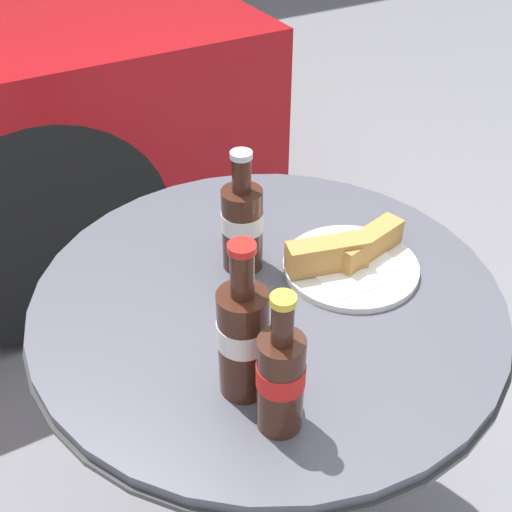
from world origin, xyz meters
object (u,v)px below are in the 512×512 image
at_px(bistro_table, 267,355).
at_px(cola_bottle_left, 281,378).
at_px(cola_bottle_center, 241,224).
at_px(lunch_plate_near, 349,259).
at_px(cola_bottle_right, 243,336).

height_order(bistro_table, cola_bottle_left, cola_bottle_left).
xyz_separation_m(bistro_table, cola_bottle_center, (-0.00, 0.09, 0.24)).
bearing_deg(lunch_plate_near, cola_bottle_center, 147.57).
height_order(cola_bottle_right, cola_bottle_center, cola_bottle_right).
bearing_deg(bistro_table, cola_bottle_center, 91.49).
relative_size(bistro_table, cola_bottle_left, 3.58).
bearing_deg(cola_bottle_left, lunch_plate_near, 39.02).
height_order(cola_bottle_left, cola_bottle_right, cola_bottle_right).
bearing_deg(cola_bottle_left, cola_bottle_right, 97.69).
xyz_separation_m(cola_bottle_center, lunch_plate_near, (0.16, -0.10, -0.07)).
height_order(bistro_table, lunch_plate_near, lunch_plate_near).
bearing_deg(cola_bottle_center, cola_bottle_right, -117.94).
distance_m(bistro_table, cola_bottle_center, 0.25).
bearing_deg(bistro_table, cola_bottle_left, -117.15).
relative_size(bistro_table, lunch_plate_near, 3.36).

